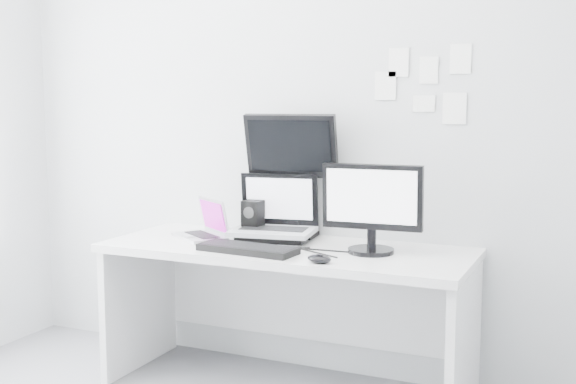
% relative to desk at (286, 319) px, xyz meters
% --- Properties ---
extents(back_wall, '(3.60, 0.00, 3.60)m').
position_rel_desk_xyz_m(back_wall, '(0.00, 0.35, 0.99)').
color(back_wall, silver).
rests_on(back_wall, ground).
extents(desk, '(1.80, 0.70, 0.73)m').
position_rel_desk_xyz_m(desk, '(0.00, 0.00, 0.00)').
color(desk, white).
rests_on(desk, ground).
extents(macbook, '(0.36, 0.34, 0.21)m').
position_rel_desk_xyz_m(macbook, '(-0.49, 0.00, 0.47)').
color(macbook, silver).
rests_on(macbook, desk).
extents(speaker, '(0.11, 0.11, 0.19)m').
position_rel_desk_xyz_m(speaker, '(-0.26, 0.17, 0.46)').
color(speaker, black).
rests_on(speaker, desk).
extents(dell_laptop, '(0.46, 0.38, 0.34)m').
position_rel_desk_xyz_m(dell_laptop, '(-0.12, 0.11, 0.54)').
color(dell_laptop, '#B5B8BD').
rests_on(dell_laptop, desk).
extents(rear_monitor, '(0.50, 0.22, 0.66)m').
position_rel_desk_xyz_m(rear_monitor, '(-0.08, 0.26, 0.69)').
color(rear_monitor, black).
rests_on(rear_monitor, desk).
extents(samsung_monitor, '(0.48, 0.25, 0.43)m').
position_rel_desk_xyz_m(samsung_monitor, '(0.42, 0.02, 0.58)').
color(samsung_monitor, black).
rests_on(samsung_monitor, desk).
extents(keyboard, '(0.49, 0.21, 0.03)m').
position_rel_desk_xyz_m(keyboard, '(-0.11, -0.20, 0.38)').
color(keyboard, black).
rests_on(keyboard, desk).
extents(mouse, '(0.12, 0.09, 0.04)m').
position_rel_desk_xyz_m(mouse, '(0.28, -0.27, 0.38)').
color(mouse, black).
rests_on(mouse, desk).
extents(wall_note_0, '(0.10, 0.00, 0.14)m').
position_rel_desk_xyz_m(wall_note_0, '(0.45, 0.34, 1.26)').
color(wall_note_0, white).
rests_on(wall_note_0, back_wall).
extents(wall_note_1, '(0.09, 0.00, 0.13)m').
position_rel_desk_xyz_m(wall_note_1, '(0.60, 0.34, 1.22)').
color(wall_note_1, white).
rests_on(wall_note_1, back_wall).
extents(wall_note_2, '(0.10, 0.00, 0.14)m').
position_rel_desk_xyz_m(wall_note_2, '(0.75, 0.34, 1.26)').
color(wall_note_2, white).
rests_on(wall_note_2, back_wall).
extents(wall_note_3, '(0.11, 0.00, 0.08)m').
position_rel_desk_xyz_m(wall_note_3, '(0.58, 0.34, 1.05)').
color(wall_note_3, white).
rests_on(wall_note_3, back_wall).
extents(wall_note_4, '(0.11, 0.00, 0.14)m').
position_rel_desk_xyz_m(wall_note_4, '(0.39, 0.34, 1.14)').
color(wall_note_4, white).
rests_on(wall_note_4, back_wall).
extents(wall_note_5, '(0.11, 0.00, 0.15)m').
position_rel_desk_xyz_m(wall_note_5, '(0.73, 0.34, 1.03)').
color(wall_note_5, white).
rests_on(wall_note_5, back_wall).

